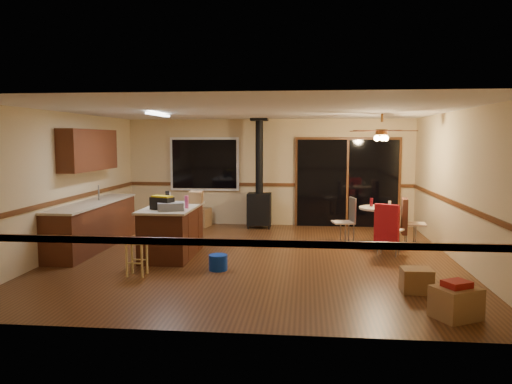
# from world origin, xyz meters

# --- Properties ---
(floor) EXTENTS (7.00, 7.00, 0.00)m
(floor) POSITION_xyz_m (0.00, 0.00, 0.00)
(floor) COLOR #4C2B15
(floor) RESTS_ON ground
(ceiling) EXTENTS (7.00, 7.00, 0.00)m
(ceiling) POSITION_xyz_m (0.00, 0.00, 2.60)
(ceiling) COLOR silver
(ceiling) RESTS_ON ground
(wall_back) EXTENTS (7.00, 0.00, 7.00)m
(wall_back) POSITION_xyz_m (0.00, 3.50, 1.30)
(wall_back) COLOR tan
(wall_back) RESTS_ON ground
(wall_front) EXTENTS (7.00, 0.00, 7.00)m
(wall_front) POSITION_xyz_m (0.00, -3.50, 1.30)
(wall_front) COLOR tan
(wall_front) RESTS_ON ground
(wall_left) EXTENTS (0.00, 7.00, 7.00)m
(wall_left) POSITION_xyz_m (-3.50, 0.00, 1.30)
(wall_left) COLOR tan
(wall_left) RESTS_ON ground
(wall_right) EXTENTS (0.00, 7.00, 7.00)m
(wall_right) POSITION_xyz_m (3.50, 0.00, 1.30)
(wall_right) COLOR tan
(wall_right) RESTS_ON ground
(chair_rail) EXTENTS (7.00, 7.00, 0.08)m
(chair_rail) POSITION_xyz_m (0.00, 0.00, 1.00)
(chair_rail) COLOR #542D15
(chair_rail) RESTS_ON ground
(window) EXTENTS (1.72, 0.10, 1.32)m
(window) POSITION_xyz_m (-1.60, 3.45, 1.50)
(window) COLOR black
(window) RESTS_ON ground
(sliding_door) EXTENTS (2.52, 0.10, 2.10)m
(sliding_door) POSITION_xyz_m (1.90, 3.45, 1.05)
(sliding_door) COLOR black
(sliding_door) RESTS_ON ground
(lower_cabinets) EXTENTS (0.60, 3.00, 0.86)m
(lower_cabinets) POSITION_xyz_m (-3.20, 0.50, 0.43)
(lower_cabinets) COLOR #512514
(lower_cabinets) RESTS_ON ground
(countertop) EXTENTS (0.64, 3.04, 0.04)m
(countertop) POSITION_xyz_m (-3.20, 0.50, 0.88)
(countertop) COLOR #BFAF94
(countertop) RESTS_ON lower_cabinets
(upper_cabinets) EXTENTS (0.35, 2.00, 0.80)m
(upper_cabinets) POSITION_xyz_m (-3.33, 0.70, 1.90)
(upper_cabinets) COLOR #512514
(upper_cabinets) RESTS_ON ground
(kitchen_island) EXTENTS (0.88, 1.68, 0.90)m
(kitchen_island) POSITION_xyz_m (-1.50, 0.00, 0.45)
(kitchen_island) COLOR #3F1B0F
(kitchen_island) RESTS_ON ground
(wood_stove) EXTENTS (0.55, 0.50, 2.52)m
(wood_stove) POSITION_xyz_m (-0.20, 3.05, 0.73)
(wood_stove) COLOR black
(wood_stove) RESTS_ON ground
(ceiling_fan) EXTENTS (0.24, 0.24, 0.55)m
(ceiling_fan) POSITION_xyz_m (2.35, 1.21, 2.21)
(ceiling_fan) COLOR brown
(ceiling_fan) RESTS_ON ceiling
(fluorescent_strip) EXTENTS (0.10, 1.20, 0.04)m
(fluorescent_strip) POSITION_xyz_m (-1.80, 0.30, 2.56)
(fluorescent_strip) COLOR white
(fluorescent_strip) RESTS_ON ceiling
(toolbox_grey) EXTENTS (0.48, 0.37, 0.13)m
(toolbox_grey) POSITION_xyz_m (-1.38, -0.49, 0.97)
(toolbox_grey) COLOR slate
(toolbox_grey) RESTS_ON kitchen_island
(toolbox_black) EXTENTS (0.43, 0.33, 0.21)m
(toolbox_black) POSITION_xyz_m (-1.56, -0.38, 1.01)
(toolbox_black) COLOR black
(toolbox_black) RESTS_ON kitchen_island
(toolbox_yellow_lid) EXTENTS (0.39, 0.30, 0.03)m
(toolbox_yellow_lid) POSITION_xyz_m (-1.56, -0.38, 1.13)
(toolbox_yellow_lid) COLOR gold
(toolbox_yellow_lid) RESTS_ON toolbox_black
(box_on_island) EXTENTS (0.26, 0.35, 0.22)m
(box_on_island) POSITION_xyz_m (-1.18, 0.58, 1.01)
(box_on_island) COLOR olive
(box_on_island) RESTS_ON kitchen_island
(bottle_dark) EXTENTS (0.09, 0.09, 0.27)m
(bottle_dark) POSITION_xyz_m (-1.61, 0.14, 1.04)
(bottle_dark) COLOR black
(bottle_dark) RESTS_ON kitchen_island
(bottle_pink) EXTENTS (0.08, 0.08, 0.22)m
(bottle_pink) POSITION_xyz_m (-1.18, -0.17, 1.01)
(bottle_pink) COLOR #D84C8C
(bottle_pink) RESTS_ON kitchen_island
(bottle_white) EXTENTS (0.07, 0.07, 0.19)m
(bottle_white) POSITION_xyz_m (-1.72, 0.64, 0.99)
(bottle_white) COLOR white
(bottle_white) RESTS_ON kitchen_island
(bar_stool) EXTENTS (0.31, 0.31, 0.55)m
(bar_stool) POSITION_xyz_m (-1.69, -1.34, 0.27)
(bar_stool) COLOR #D4BC70
(bar_stool) RESTS_ON floor
(blue_bucket) EXTENTS (0.40, 0.40, 0.25)m
(blue_bucket) POSITION_xyz_m (-0.49, -0.91, 0.13)
(blue_bucket) COLOR #0B309F
(blue_bucket) RESTS_ON floor
(dining_table) EXTENTS (0.80, 0.80, 0.78)m
(dining_table) POSITION_xyz_m (2.35, 1.21, 0.53)
(dining_table) COLOR black
(dining_table) RESTS_ON ground
(glass_red) EXTENTS (0.07, 0.07, 0.17)m
(glass_red) POSITION_xyz_m (2.20, 1.31, 0.86)
(glass_red) COLOR #590C14
(glass_red) RESTS_ON dining_table
(glass_cream) EXTENTS (0.07, 0.07, 0.13)m
(glass_cream) POSITION_xyz_m (2.53, 1.16, 0.85)
(glass_cream) COLOR beige
(glass_cream) RESTS_ON dining_table
(chair_left) EXTENTS (0.48, 0.47, 0.51)m
(chair_left) POSITION_xyz_m (1.76, 1.33, 0.59)
(chair_left) COLOR tan
(chair_left) RESTS_ON ground
(chair_near) EXTENTS (0.59, 0.60, 0.70)m
(chair_near) POSITION_xyz_m (2.37, 0.35, 0.60)
(chair_near) COLOR tan
(chair_near) RESTS_ON ground
(chair_right) EXTENTS (0.50, 0.47, 0.70)m
(chair_right) POSITION_xyz_m (2.87, 1.28, 0.60)
(chair_right) COLOR tan
(chair_right) RESTS_ON ground
(box_under_window) EXTENTS (0.64, 0.55, 0.44)m
(box_under_window) POSITION_xyz_m (-1.71, 3.10, 0.22)
(box_under_window) COLOR olive
(box_under_window) RESTS_ON floor
(box_corner_a) EXTENTS (0.63, 0.60, 0.38)m
(box_corner_a) POSITION_xyz_m (2.68, -2.78, 0.19)
(box_corner_a) COLOR olive
(box_corner_a) RESTS_ON floor
(box_corner_b) EXTENTS (0.41, 0.36, 0.33)m
(box_corner_b) POSITION_xyz_m (2.44, -1.78, 0.17)
(box_corner_b) COLOR olive
(box_corner_b) RESTS_ON floor
(box_small_red) EXTENTS (0.37, 0.35, 0.08)m
(box_small_red) POSITION_xyz_m (2.68, -2.78, 0.41)
(box_small_red) COLOR maroon
(box_small_red) RESTS_ON box_corner_a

